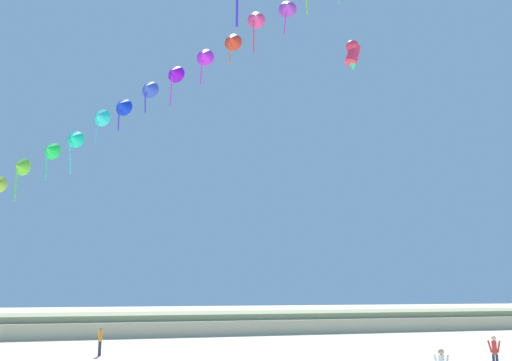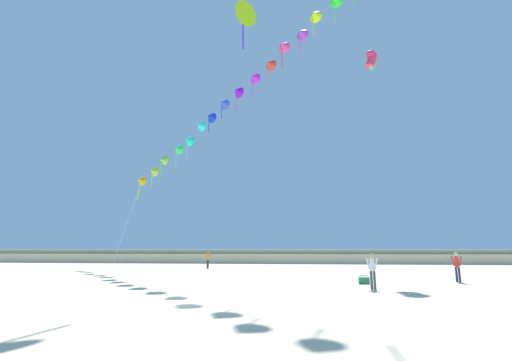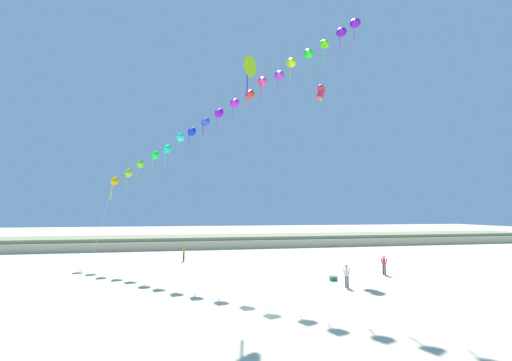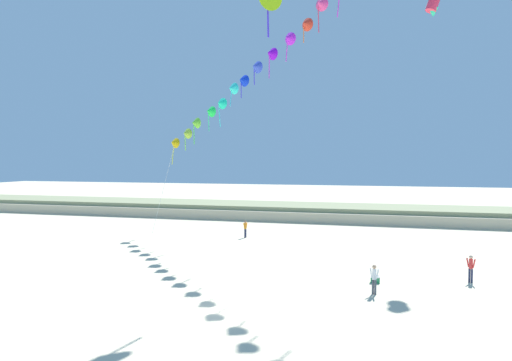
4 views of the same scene
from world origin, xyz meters
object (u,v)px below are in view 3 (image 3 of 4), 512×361
person_mid_center (347,274)px  large_kite_low_lead (247,67)px  large_kite_mid_trail (321,93)px  person_near_left (384,264)px  person_near_right (184,253)px  beach_cooler (333,278)px

person_mid_center → large_kite_low_lead: size_ratio=0.47×
large_kite_low_lead → large_kite_mid_trail: size_ratio=1.54×
large_kite_low_lead → large_kite_mid_trail: (11.80, 11.69, 2.51)m
person_near_left → large_kite_low_lead: (-13.12, -0.35, 17.83)m
large_kite_mid_trail → person_near_left: bearing=-83.4°
person_near_right → person_mid_center: size_ratio=0.99×
person_near_left → person_mid_center: (-5.87, -4.26, -0.01)m
beach_cooler → person_near_right: bearing=132.2°
person_near_left → person_mid_center: person_near_left is taller
person_near_right → large_kite_mid_trail: large_kite_mid_trail is taller
large_kite_mid_trail → beach_cooler: large_kite_mid_trail is taller
person_mid_center → large_kite_low_lead: large_kite_low_lead is taller
large_kite_mid_trail → large_kite_low_lead: bearing=-135.3°
person_mid_center → large_kite_mid_trail: large_kite_mid_trail is taller
person_near_left → beach_cooler: 6.10m
large_kite_low_lead → beach_cooler: bearing=-10.1°
large_kite_low_lead → beach_cooler: large_kite_low_lead is taller
large_kite_mid_trail → beach_cooler: bearing=-109.1°
person_near_left → person_near_right: bearing=146.3°
person_near_right → large_kite_mid_trail: (17.19, -1.01, 20.36)m
person_near_right → beach_cooler: (12.68, -13.99, -0.78)m
large_kite_low_lead → person_near_right: bearing=113.0°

